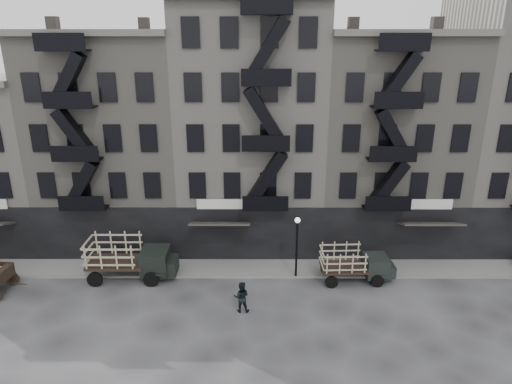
{
  "coord_description": "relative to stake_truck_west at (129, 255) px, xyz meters",
  "views": [
    {
      "loc": [
        0.44,
        -23.74,
        15.28
      ],
      "look_at": [
        0.39,
        4.0,
        5.48
      ],
      "focal_mm": 32.0,
      "sensor_mm": 36.0,
      "label": 1
    }
  ],
  "objects": [
    {
      "name": "ground",
      "position": [
        7.8,
        -2.6,
        -1.62
      ],
      "size": [
        140.0,
        140.0,
        0.0
      ],
      "primitive_type": "plane",
      "color": "#38383A",
      "rests_on": "ground"
    },
    {
      "name": "sidewalk",
      "position": [
        7.8,
        1.15,
        -1.55
      ],
      "size": [
        55.0,
        2.5,
        0.15
      ],
      "primitive_type": "cube",
      "color": "slate",
      "rests_on": "ground"
    },
    {
      "name": "building_midwest",
      "position": [
        -2.2,
        7.23,
        5.88
      ],
      "size": [
        10.0,
        11.35,
        16.2
      ],
      "color": "gray",
      "rests_on": "ground"
    },
    {
      "name": "building_center",
      "position": [
        7.8,
        7.22,
        6.88
      ],
      "size": [
        10.0,
        11.35,
        18.2
      ],
      "color": "#9F9B92",
      "rests_on": "ground"
    },
    {
      "name": "building_mideast",
      "position": [
        17.8,
        7.23,
        5.88
      ],
      "size": [
        10.0,
        11.35,
        16.2
      ],
      "color": "gray",
      "rests_on": "ground"
    },
    {
      "name": "lamp_post",
      "position": [
        10.8,
        -0.0,
        1.16
      ],
      "size": [
        0.36,
        0.36,
        4.28
      ],
      "color": "black",
      "rests_on": "ground"
    },
    {
      "name": "stake_truck_west",
      "position": [
        0.0,
        0.0,
        0.0
      ],
      "size": [
        5.69,
        2.38,
        2.84
      ],
      "rotation": [
        0.0,
        0.0,
        0.0
      ],
      "color": "black",
      "rests_on": "ground"
    },
    {
      "name": "stake_truck_east",
      "position": [
        14.56,
        -0.28,
        -0.28
      ],
      "size": [
        4.75,
        2.12,
        2.35
      ],
      "rotation": [
        0.0,
        0.0,
        0.04
      ],
      "color": "black",
      "rests_on": "ground"
    },
    {
      "name": "pedestrian_mid",
      "position": [
        7.37,
        -3.78,
        -0.69
      ],
      "size": [
        0.95,
        0.76,
        1.87
      ],
      "primitive_type": "imported",
      "rotation": [
        0.0,
        0.0,
        3.09
      ],
      "color": "black",
      "rests_on": "ground"
    }
  ]
}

